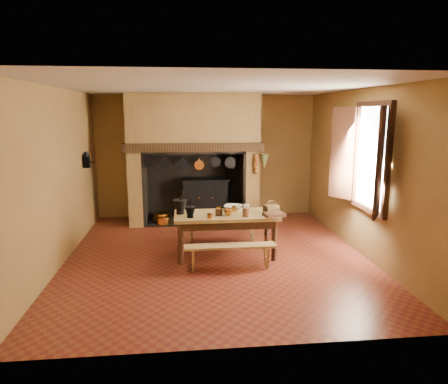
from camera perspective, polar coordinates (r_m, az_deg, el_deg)
name	(u,v)px	position (r m, az deg, el deg)	size (l,w,h in m)	color
floor	(216,255)	(6.92, -1.09, -9.03)	(5.50, 5.50, 0.00)	#602B17
ceiling	(216,87)	(6.50, -1.19, 14.77)	(5.50, 5.50, 0.00)	silver
back_wall	(206,157)	(9.29, -2.58, 5.08)	(5.00, 0.02, 2.80)	olive
wall_left	(59,177)	(6.83, -22.53, 1.97)	(0.02, 5.50, 2.80)	olive
wall_right	(362,172)	(7.22, 19.06, 2.67)	(0.02, 5.50, 2.80)	olive
wall_front	(240,218)	(3.89, 2.29, -3.70)	(5.00, 0.02, 2.80)	olive
chimney_breast	(193,140)	(8.80, -4.39, 7.40)	(2.95, 0.96, 2.80)	olive
iron_range	(205,198)	(9.14, -2.68, -0.85)	(1.12, 0.55, 1.60)	black
hearth_pans	(161,218)	(9.01, -9.00, -3.71)	(0.51, 0.62, 0.20)	orange
hanging_pans	(193,164)	(8.35, -4.52, 4.07)	(1.92, 0.29, 0.27)	black
onion_string	(256,164)	(8.47, 4.60, 3.97)	(0.12, 0.10, 0.46)	#924E1A
herb_bunch	(264,162)	(8.50, 5.80, 4.32)	(0.20, 0.20, 0.35)	#575F2D
window	(365,158)	(6.76, 19.48, 4.66)	(0.39, 1.75, 1.76)	white
wall_coffee_mill	(86,159)	(8.28, -19.07, 4.52)	(0.23, 0.16, 0.31)	black
work_table	(226,220)	(6.70, 0.30, -4.08)	(1.72, 0.76, 0.75)	#A98B4D
bench_front	(230,251)	(6.24, 0.90, -8.44)	(1.42, 0.25, 0.40)	#A98B4D
bench_back	(222,228)	(7.43, -0.26, -5.23)	(1.39, 0.24, 0.39)	#A98B4D
mortar_large	(180,206)	(6.68, -6.27, -1.99)	(0.24, 0.24, 0.40)	black
mortar_small	(190,211)	(6.43, -4.86, -2.79)	(0.18, 0.18, 0.30)	black
coffee_grinder	(219,211)	(6.56, -0.72, -2.78)	(0.16, 0.12, 0.17)	#351A10
brass_mug_a	(209,216)	(6.34, -2.09, -3.49)	(0.07, 0.07, 0.08)	orange
brass_mug_b	(234,209)	(6.80, 1.45, -2.44)	(0.08, 0.08, 0.09)	orange
mixing_bowl	(233,208)	(6.93, 1.34, -2.23)	(0.33, 0.33, 0.08)	beige
stoneware_crock	(246,212)	(6.48, 3.19, -2.89)	(0.12, 0.12, 0.15)	brown
glass_jar	(246,209)	(6.68, 3.21, -2.42)	(0.09, 0.09, 0.15)	beige
wicker_basket	(271,209)	(6.75, 6.75, -2.38)	(0.27, 0.23, 0.22)	#432C14
wooden_tray	(274,215)	(6.55, 7.18, -3.21)	(0.33, 0.23, 0.06)	#351A10
brass_cup	(228,213)	(6.54, 0.59, -2.96)	(0.12, 0.12, 0.10)	orange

